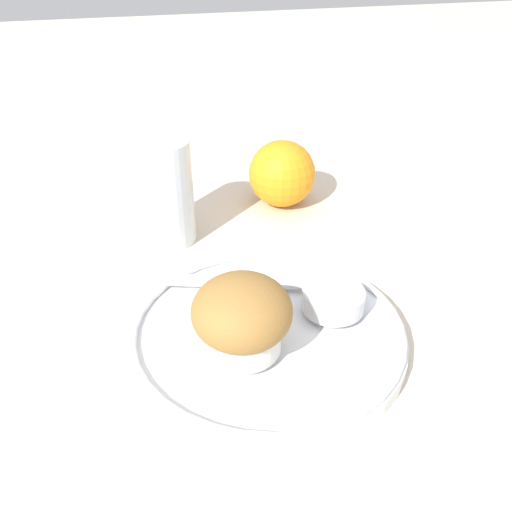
{
  "coord_description": "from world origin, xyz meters",
  "views": [
    {
      "loc": [
        -0.08,
        -0.36,
        0.33
      ],
      "look_at": [
        0.01,
        0.05,
        0.06
      ],
      "focal_mm": 40.0,
      "sensor_mm": 36.0,
      "label": 1
    }
  ],
  "objects_px": {
    "orange_fruit": "(282,174)",
    "muffin": "(242,317)",
    "butter_knife": "(253,282)",
    "juice_glass": "(163,192)"
  },
  "relations": [
    {
      "from": "muffin",
      "to": "juice_glass",
      "type": "distance_m",
      "value": 0.22
    },
    {
      "from": "muffin",
      "to": "butter_knife",
      "type": "relative_size",
      "value": 0.49
    },
    {
      "from": "juice_glass",
      "to": "butter_knife",
      "type": "bearing_deg",
      "value": -61.78
    },
    {
      "from": "muffin",
      "to": "orange_fruit",
      "type": "bearing_deg",
      "value": 69.1
    },
    {
      "from": "muffin",
      "to": "juice_glass",
      "type": "bearing_deg",
      "value": 101.33
    },
    {
      "from": "orange_fruit",
      "to": "muffin",
      "type": "bearing_deg",
      "value": -110.9
    },
    {
      "from": "muffin",
      "to": "butter_knife",
      "type": "height_order",
      "value": "muffin"
    },
    {
      "from": "muffin",
      "to": "orange_fruit",
      "type": "height_order",
      "value": "muffin"
    },
    {
      "from": "butter_knife",
      "to": "juice_glass",
      "type": "relative_size",
      "value": 1.4
    },
    {
      "from": "muffin",
      "to": "juice_glass",
      "type": "relative_size",
      "value": 0.68
    }
  ]
}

